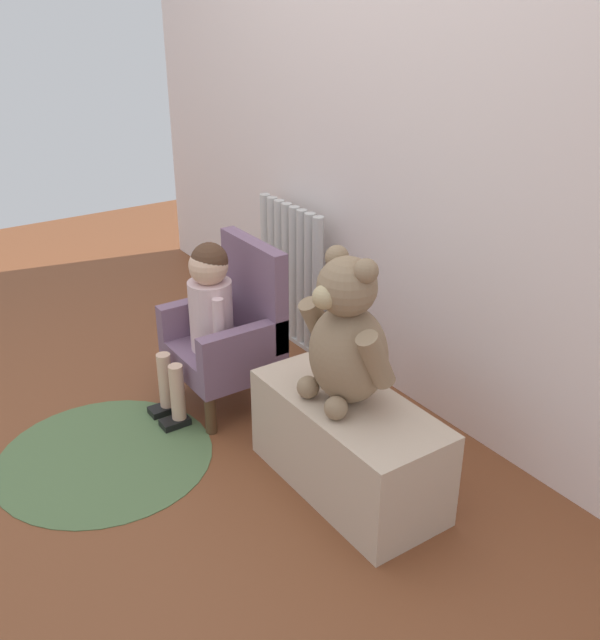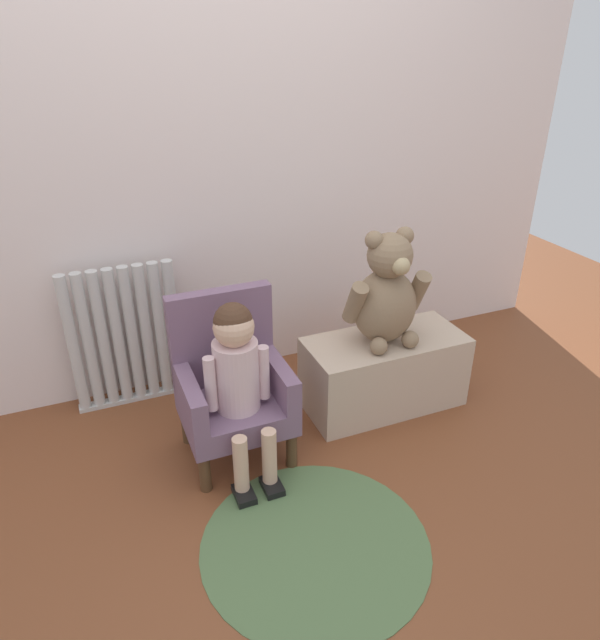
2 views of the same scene
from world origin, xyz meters
The scene contains 8 objects.
ground_plane centered at (0.00, 0.00, 0.00)m, with size 6.00×6.00×0.00m, color brown.
back_wall centered at (0.00, 1.18, 1.20)m, with size 3.80×0.05×2.40m, color silver.
radiator centered at (-0.44, 1.05, 0.33)m, with size 0.50×0.05×0.66m.
child_armchair centered at (-0.10, 0.55, 0.31)m, with size 0.41×0.37×0.67m.
child_figure centered at (-0.10, 0.44, 0.45)m, with size 0.25×0.35×0.69m.
low_bench centered at (0.62, 0.58, 0.17)m, with size 0.71×0.33×0.34m, color #C0A88F.
large_teddy_bear centered at (0.60, 0.58, 0.56)m, with size 0.37×0.26×0.51m.
floor_rug centered at (0.00, -0.05, 0.00)m, with size 0.78×0.78×0.01m, color #4F6A41.
Camera 1 is at (2.16, -0.66, 1.56)m, focal length 40.00 mm.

